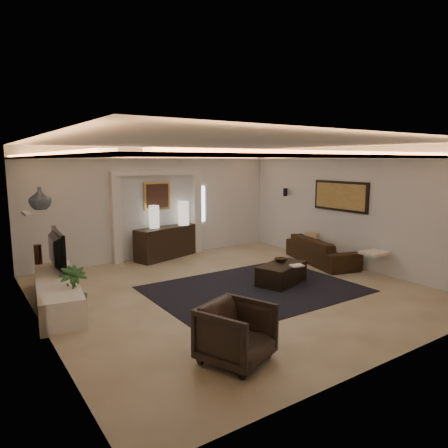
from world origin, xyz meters
TOP-DOWN VIEW (x-y plane):
  - floor at (0.00, 0.00)m, footprint 7.00×7.00m
  - ceiling at (0.00, 0.00)m, footprint 7.00×7.00m
  - wall_back at (0.00, 3.50)m, footprint 7.00×0.00m
  - wall_front at (0.00, -3.50)m, footprint 7.00×0.00m
  - wall_left at (-3.50, 0.00)m, footprint 0.00×7.00m
  - wall_right at (3.50, 0.00)m, footprint 0.00×7.00m
  - cove_soffit at (0.00, 0.00)m, footprint 7.00×7.00m
  - daylight_slit at (1.35, 3.48)m, footprint 0.25×0.03m
  - area_rug at (0.40, -0.20)m, footprint 4.00×3.00m
  - pilaster_left at (-1.15, 3.40)m, footprint 0.22×0.20m
  - pilaster_right at (1.15, 3.40)m, footprint 0.22×0.20m
  - alcove_header at (0.00, 3.40)m, footprint 2.52×0.20m
  - painting_frame at (0.00, 3.47)m, footprint 0.74×0.04m
  - painting_canvas at (0.00, 3.44)m, footprint 0.62×0.02m
  - art_panel_frame at (3.47, 0.30)m, footprint 0.04×1.64m
  - art_panel_gold at (3.44, 0.30)m, footprint 0.02×1.50m
  - wall_sconce at (3.38, 2.20)m, footprint 0.12×0.12m
  - wall_niche at (-3.44, 1.40)m, footprint 0.10×0.55m
  - console at (0.11, 3.25)m, footprint 1.83×1.05m
  - lamp_left at (-0.20, 3.25)m, footprint 0.31×0.31m
  - lamp_right at (0.66, 3.25)m, footprint 0.34×0.34m
  - media_ledge at (-3.08, 1.09)m, footprint 1.05×2.77m
  - tv at (-3.01, 1.76)m, footprint 1.34×0.27m
  - figurine at (-3.15, 2.42)m, footprint 0.15×0.15m
  - ginger_jar at (-3.15, 1.75)m, footprint 0.51×0.51m
  - plant at (-2.95, 0.44)m, footprint 0.50×0.50m
  - sofa at (3.15, 0.56)m, footprint 2.34×1.39m
  - throw_blanket at (3.15, -0.98)m, footprint 0.57×0.48m
  - throw_pillow at (3.15, 0.90)m, footprint 0.14×0.39m
  - coffee_table at (1.13, -0.19)m, footprint 1.29×0.98m
  - bowl at (1.27, 0.00)m, footprint 0.29×0.29m
  - magazine at (1.27, -0.51)m, footprint 0.28×0.22m
  - armchair at (-1.63, -2.40)m, footprint 1.07×1.08m

SIDE VIEW (x-z plane):
  - floor at x=0.00m, z-range 0.00..0.00m
  - area_rug at x=0.40m, z-range 0.00..0.01m
  - coffee_table at x=1.13m, z-range -0.01..0.42m
  - media_ledge at x=-3.08m, z-range -0.03..0.48m
  - sofa at x=3.15m, z-range 0.00..0.64m
  - armchair at x=-1.63m, z-range 0.00..0.76m
  - console at x=0.11m, z-range -0.04..0.84m
  - plant at x=-2.95m, z-range 0.00..0.82m
  - magazine at x=1.27m, z-range 0.41..0.44m
  - bowl at x=1.27m, z-range 0.41..0.47m
  - throw_blanket at x=3.15m, z-range 0.52..0.58m
  - throw_pillow at x=3.15m, z-range 0.36..0.74m
  - figurine at x=-3.15m, z-range 0.44..0.84m
  - tv at x=-3.01m, z-range 0.45..1.22m
  - lamp_left at x=-0.20m, z-range 0.80..1.38m
  - lamp_right at x=0.66m, z-range 0.77..1.41m
  - pilaster_left at x=-1.15m, z-range 0.00..2.20m
  - pilaster_right at x=1.15m, z-range 0.00..2.20m
  - daylight_slit at x=1.35m, z-range 0.85..1.85m
  - wall_back at x=0.00m, z-range -2.05..4.95m
  - wall_front at x=0.00m, z-range -2.05..4.95m
  - wall_left at x=-3.50m, z-range -2.05..4.95m
  - wall_right at x=3.50m, z-range -2.05..4.95m
  - painting_frame at x=0.00m, z-range 1.28..2.02m
  - painting_canvas at x=0.00m, z-range 1.34..1.96m
  - wall_niche at x=-3.44m, z-range 1.63..1.67m
  - wall_sconce at x=3.38m, z-range 1.57..1.79m
  - art_panel_gold at x=3.44m, z-range 1.39..2.01m
  - art_panel_frame at x=3.47m, z-range 1.33..2.07m
  - ginger_jar at x=-3.15m, z-range 1.67..2.08m
  - alcove_header at x=0.00m, z-range 2.19..2.31m
  - cove_soffit at x=0.00m, z-range 2.60..2.64m
  - ceiling at x=0.00m, z-range 2.90..2.90m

